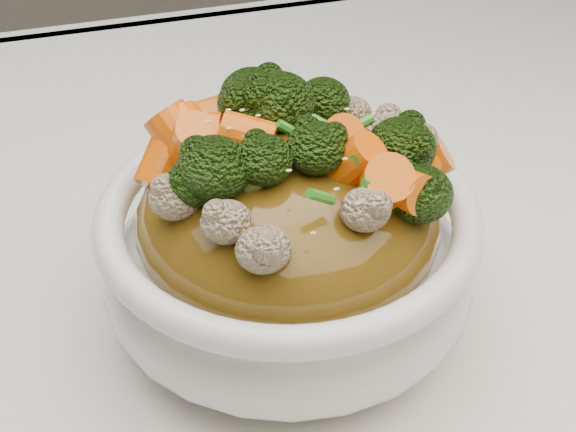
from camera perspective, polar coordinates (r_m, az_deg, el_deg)
name	(u,v)px	position (r m, az deg, el deg)	size (l,w,h in m)	color
tablecloth	(379,337)	(0.50, 5.90, -7.80)	(1.20, 0.80, 0.04)	silver
bowl	(288,260)	(0.46, 0.00, -2.87)	(0.19, 0.19, 0.08)	white
sauce_base	(288,220)	(0.44, 0.00, -0.27)	(0.15, 0.15, 0.08)	brown
carrots	(288,126)	(0.41, 0.00, 5.85)	(0.15, 0.15, 0.04)	#F36307
broccoli	(288,127)	(0.41, 0.00, 5.75)	(0.15, 0.15, 0.04)	black
cauliflower	(288,131)	(0.41, 0.00, 5.54)	(0.15, 0.15, 0.03)	tan
scallions	(288,124)	(0.41, 0.00, 5.96)	(0.11, 0.11, 0.02)	#2D7D1C
sesame_seeds	(288,124)	(0.41, 0.00, 5.96)	(0.14, 0.14, 0.01)	beige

